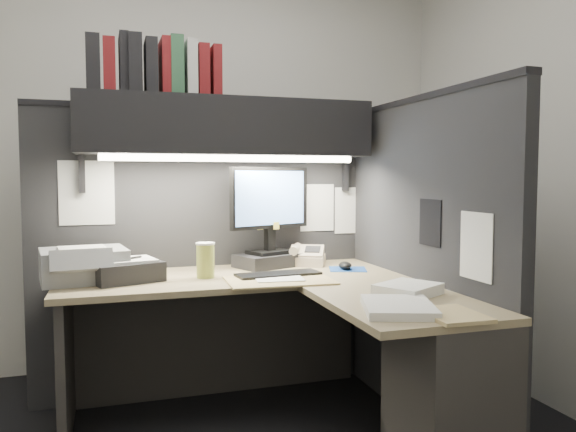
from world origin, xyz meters
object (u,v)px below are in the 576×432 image
at_px(coffee_cup, 205,261).
at_px(printer, 84,265).
at_px(overhead_shelf, 227,127).
at_px(telephone, 306,257).
at_px(monitor, 270,227).
at_px(notebook_stack, 125,271).
at_px(keyboard, 278,275).
at_px(desk, 330,357).

distance_m(coffee_cup, printer, 0.58).
relative_size(overhead_shelf, telephone, 7.08).
bearing_deg(monitor, notebook_stack, 173.02).
bearing_deg(keyboard, printer, 163.10).
bearing_deg(printer, desk, -39.05).
bearing_deg(printer, telephone, -0.75).
bearing_deg(telephone, desk, -76.47).
xyz_separation_m(overhead_shelf, printer, (-0.74, -0.13, -0.69)).
xyz_separation_m(desk, monitor, (-0.06, 0.77, 0.51)).
distance_m(desk, overhead_shelf, 1.33).
distance_m(keyboard, coffee_cup, 0.37).
relative_size(keyboard, printer, 1.10).
height_order(telephone, notebook_stack, notebook_stack).
bearing_deg(notebook_stack, monitor, 14.87).
height_order(keyboard, telephone, telephone).
distance_m(monitor, coffee_cup, 0.49).
distance_m(coffee_cup, notebook_stack, 0.39).
bearing_deg(desk, notebook_stack, 146.64).
bearing_deg(keyboard, telephone, 45.64).
xyz_separation_m(keyboard, printer, (-0.93, 0.18, 0.07)).
xyz_separation_m(monitor, keyboard, (-0.05, -0.33, -0.21)).
distance_m(desk, printer, 1.26).
xyz_separation_m(printer, notebook_stack, (0.19, -0.06, -0.03)).
distance_m(monitor, printer, 1.00).
height_order(overhead_shelf, telephone, overhead_shelf).
xyz_separation_m(overhead_shelf, keyboard, (0.19, -0.31, -0.76)).
distance_m(overhead_shelf, telephone, 0.86).
relative_size(monitor, telephone, 2.55).
distance_m(monitor, notebook_stack, 0.84).
bearing_deg(notebook_stack, telephone, 12.21).
height_order(keyboard, coffee_cup, coffee_cup).
bearing_deg(desk, overhead_shelf, 111.79).
distance_m(keyboard, notebook_stack, 0.75).
bearing_deg(overhead_shelf, coffee_cup, -125.13).
bearing_deg(monitor, keyboard, -120.35).
height_order(desk, overhead_shelf, overhead_shelf).
xyz_separation_m(coffee_cup, notebook_stack, (-0.39, 0.03, -0.04)).
height_order(desk, coffee_cup, coffee_cup).
relative_size(telephone, notebook_stack, 0.69).
xyz_separation_m(overhead_shelf, coffee_cup, (-0.16, -0.23, -0.69)).
height_order(monitor, printer, monitor).
relative_size(telephone, coffee_cup, 1.31).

